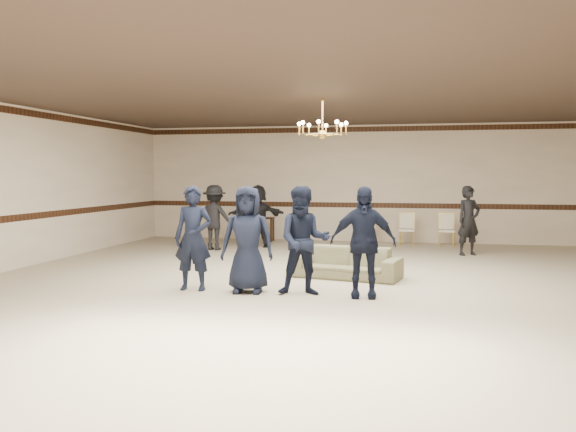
{
  "coord_description": "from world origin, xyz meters",
  "views": [
    {
      "loc": [
        1.68,
        -9.63,
        1.86
      ],
      "look_at": [
        -0.3,
        -0.5,
        1.2
      ],
      "focal_mm": 37.57,
      "sensor_mm": 36.0,
      "label": 1
    }
  ],
  "objects_px": {
    "boy_c": "(304,241)",
    "console_table": "(260,229)",
    "banquet_chair_mid": "(407,229)",
    "banquet_chair_left": "(368,229)",
    "adult_left": "(214,218)",
    "adult_right": "(469,221)",
    "boy_a": "(193,238)",
    "settee": "(347,263)",
    "boy_d": "(363,242)",
    "adult_mid": "(257,216)",
    "chandelier": "(322,116)",
    "banquet_chair_right": "(447,230)",
    "boy_b": "(247,239)"
  },
  "relations": [
    {
      "from": "boy_c",
      "to": "console_table",
      "type": "relative_size",
      "value": 2.11
    },
    {
      "from": "banquet_chair_mid",
      "to": "banquet_chair_left",
      "type": "bearing_deg",
      "value": -176.51
    },
    {
      "from": "adult_left",
      "to": "banquet_chair_left",
      "type": "xyz_separation_m",
      "value": [
        3.59,
        1.9,
        -0.37
      ]
    },
    {
      "from": "boy_c",
      "to": "adult_right",
      "type": "xyz_separation_m",
      "value": [
        2.84,
        5.24,
        -0.04
      ]
    },
    {
      "from": "boy_a",
      "to": "settee",
      "type": "relative_size",
      "value": 0.88
    },
    {
      "from": "boy_d",
      "to": "adult_mid",
      "type": "distance_m",
      "value": 6.47
    },
    {
      "from": "chandelier",
      "to": "banquet_chair_right",
      "type": "bearing_deg",
      "value": 65.3
    },
    {
      "from": "console_table",
      "to": "boy_a",
      "type": "bearing_deg",
      "value": -83.78
    },
    {
      "from": "settee",
      "to": "adult_left",
      "type": "height_order",
      "value": "adult_left"
    },
    {
      "from": "boy_d",
      "to": "adult_mid",
      "type": "relative_size",
      "value": 1.05
    },
    {
      "from": "banquet_chair_left",
      "to": "banquet_chair_mid",
      "type": "height_order",
      "value": "same"
    },
    {
      "from": "settee",
      "to": "banquet_chair_left",
      "type": "relative_size",
      "value": 2.26
    },
    {
      "from": "chandelier",
      "to": "banquet_chair_right",
      "type": "xyz_separation_m",
      "value": [
        2.4,
        5.22,
        -2.46
      ]
    },
    {
      "from": "banquet_chair_left",
      "to": "banquet_chair_right",
      "type": "xyz_separation_m",
      "value": [
        2.0,
        0.0,
        0.0
      ]
    },
    {
      "from": "adult_left",
      "to": "adult_right",
      "type": "relative_size",
      "value": 1.0
    },
    {
      "from": "chandelier",
      "to": "settee",
      "type": "xyz_separation_m",
      "value": [
        0.45,
        0.01,
        -2.6
      ]
    },
    {
      "from": "adult_mid",
      "to": "banquet_chair_left",
      "type": "bearing_deg",
      "value": 174.43
    },
    {
      "from": "boy_a",
      "to": "adult_right",
      "type": "height_order",
      "value": "boy_a"
    },
    {
      "from": "boy_b",
      "to": "boy_c",
      "type": "xyz_separation_m",
      "value": [
        0.9,
        0.0,
        0.0
      ]
    },
    {
      "from": "chandelier",
      "to": "boy_c",
      "type": "bearing_deg",
      "value": -90.82
    },
    {
      "from": "boy_a",
      "to": "console_table",
      "type": "distance_m",
      "value": 7.1
    },
    {
      "from": "chandelier",
      "to": "boy_d",
      "type": "distance_m",
      "value": 2.75
    },
    {
      "from": "boy_a",
      "to": "banquet_chair_mid",
      "type": "xyz_separation_m",
      "value": [
        3.23,
        6.84,
        -0.42
      ]
    },
    {
      "from": "adult_left",
      "to": "console_table",
      "type": "relative_size",
      "value": 2.0
    },
    {
      "from": "boy_d",
      "to": "console_table",
      "type": "bearing_deg",
      "value": 110.88
    },
    {
      "from": "banquet_chair_mid",
      "to": "adult_right",
      "type": "bearing_deg",
      "value": -45.05
    },
    {
      "from": "boy_b",
      "to": "boy_d",
      "type": "distance_m",
      "value": 1.8
    },
    {
      "from": "boy_a",
      "to": "adult_right",
      "type": "relative_size",
      "value": 1.05
    },
    {
      "from": "boy_c",
      "to": "adult_right",
      "type": "bearing_deg",
      "value": 51.99
    },
    {
      "from": "boy_a",
      "to": "adult_mid",
      "type": "distance_m",
      "value": 5.66
    },
    {
      "from": "boy_c",
      "to": "banquet_chair_mid",
      "type": "bearing_deg",
      "value": 68.64
    },
    {
      "from": "boy_d",
      "to": "adult_left",
      "type": "relative_size",
      "value": 1.05
    },
    {
      "from": "banquet_chair_left",
      "to": "banquet_chair_right",
      "type": "distance_m",
      "value": 2.0
    },
    {
      "from": "adult_left",
      "to": "banquet_chair_mid",
      "type": "xyz_separation_m",
      "value": [
        4.59,
        1.9,
        -0.37
      ]
    },
    {
      "from": "adult_left",
      "to": "adult_right",
      "type": "bearing_deg",
      "value": -173.18
    },
    {
      "from": "banquet_chair_mid",
      "to": "adult_left",
      "type": "bearing_deg",
      "value": -154.03
    },
    {
      "from": "banquet_chair_left",
      "to": "boy_c",
      "type": "bearing_deg",
      "value": -88.83
    },
    {
      "from": "adult_right",
      "to": "banquet_chair_right",
      "type": "xyz_separation_m",
      "value": [
        -0.41,
        1.6,
        -0.37
      ]
    },
    {
      "from": "adult_mid",
      "to": "console_table",
      "type": "height_order",
      "value": "adult_mid"
    },
    {
      "from": "adult_right",
      "to": "banquet_chair_left",
      "type": "height_order",
      "value": "adult_right"
    },
    {
      "from": "banquet_chair_mid",
      "to": "banquet_chair_right",
      "type": "bearing_deg",
      "value": 3.49
    },
    {
      "from": "chandelier",
      "to": "adult_mid",
      "type": "distance_m",
      "value": 5.07
    },
    {
      "from": "adult_mid",
      "to": "banquet_chair_left",
      "type": "relative_size",
      "value": 1.89
    },
    {
      "from": "boy_d",
      "to": "adult_left",
      "type": "xyz_separation_m",
      "value": [
        -4.06,
        4.94,
        -0.04
      ]
    },
    {
      "from": "settee",
      "to": "banquet_chair_right",
      "type": "bearing_deg",
      "value": 81.19
    },
    {
      "from": "boy_d",
      "to": "banquet_chair_mid",
      "type": "distance_m",
      "value": 6.87
    },
    {
      "from": "boy_b",
      "to": "adult_right",
      "type": "bearing_deg",
      "value": 47.79
    },
    {
      "from": "boy_a",
      "to": "adult_left",
      "type": "xyz_separation_m",
      "value": [
        -1.36,
        4.94,
        -0.04
      ]
    },
    {
      "from": "boy_b",
      "to": "settee",
      "type": "xyz_separation_m",
      "value": [
        1.37,
        1.63,
        -0.56
      ]
    },
    {
      "from": "banquet_chair_mid",
      "to": "settee",
      "type": "bearing_deg",
      "value": -96.89
    }
  ]
}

